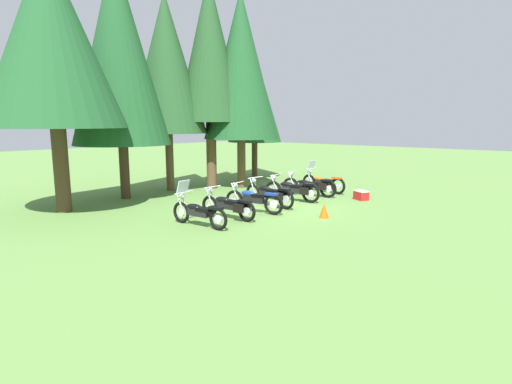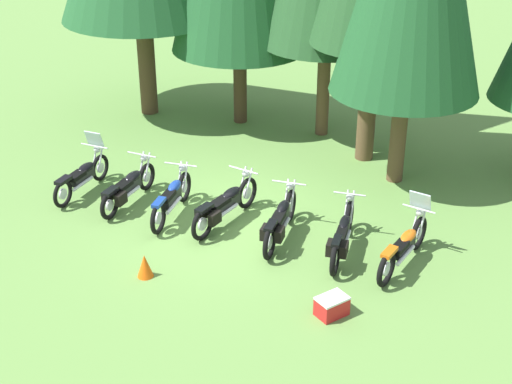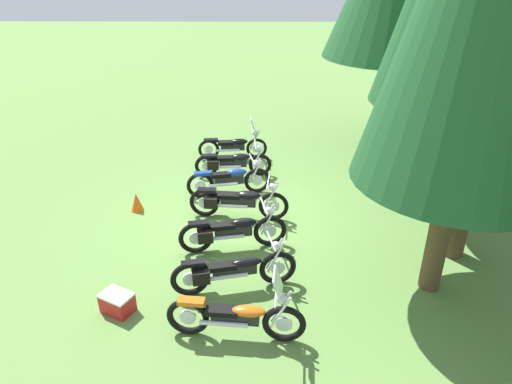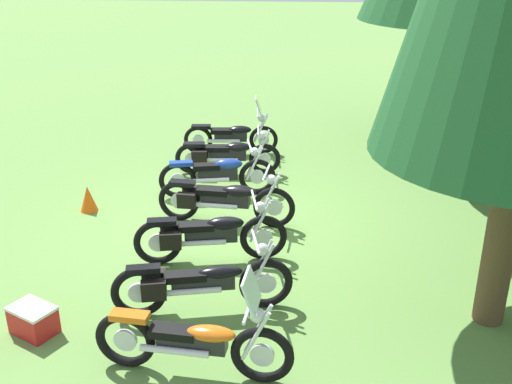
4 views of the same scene
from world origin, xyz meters
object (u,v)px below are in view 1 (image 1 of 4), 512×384
at_px(motorcycle_6, 323,182).
at_px(pine_tree_3, 210,50).
at_px(pine_tree_2, 166,64).
at_px(motorcycle_0, 198,211).
at_px(motorcycle_3, 270,194).
at_px(motorcycle_4, 293,189).
at_px(motorcycle_1, 229,205).
at_px(motorcycle_2, 253,199).
at_px(pine_tree_5, 255,97).
at_px(pine_tree_4, 241,66).
at_px(pine_tree_0, 51,38).
at_px(pine_tree_1, 118,51).
at_px(motorcycle_5, 310,186).
at_px(traffic_cone, 324,211).
at_px(picnic_cooler, 361,195).

bearing_deg(motorcycle_6, pine_tree_3, 34.30).
bearing_deg(motorcycle_6, pine_tree_2, 42.20).
distance_m(motorcycle_0, motorcycle_3, 3.72).
distance_m(motorcycle_4, pine_tree_3, 7.48).
height_order(motorcycle_1, motorcycle_2, motorcycle_2).
bearing_deg(pine_tree_5, pine_tree_4, -148.76).
height_order(motorcycle_2, motorcycle_6, motorcycle_6).
relative_size(motorcycle_1, motorcycle_2, 1.00).
distance_m(pine_tree_0, pine_tree_1, 2.85).
bearing_deg(pine_tree_2, pine_tree_3, -31.22).
xyz_separation_m(motorcycle_3, pine_tree_2, (-0.18, 5.70, 5.10)).
relative_size(motorcycle_5, pine_tree_1, 0.25).
distance_m(motorcycle_4, pine_tree_5, 8.20).
bearing_deg(motorcycle_5, pine_tree_3, 2.70).
bearing_deg(pine_tree_3, pine_tree_2, 148.78).
bearing_deg(pine_tree_4, motorcycle_1, -140.53).
relative_size(motorcycle_0, motorcycle_4, 0.93).
bearing_deg(motorcycle_1, motorcycle_0, 86.45).
relative_size(pine_tree_0, pine_tree_3, 0.91).
relative_size(pine_tree_3, pine_tree_4, 1.06).
bearing_deg(traffic_cone, motorcycle_1, 132.78).
xyz_separation_m(motorcycle_3, motorcycle_6, (3.99, 0.21, -0.01)).
bearing_deg(motorcycle_1, picnic_cooler, -110.65).
bearing_deg(motorcycle_1, pine_tree_4, -54.81).
distance_m(motorcycle_5, pine_tree_3, 7.54).
bearing_deg(motorcycle_1, motorcycle_5, -90.71).
relative_size(motorcycle_0, motorcycle_3, 0.89).
distance_m(pine_tree_1, traffic_cone, 9.98).
height_order(motorcycle_5, pine_tree_1, pine_tree_1).
bearing_deg(motorcycle_3, motorcycle_4, -87.07).
height_order(motorcycle_0, pine_tree_0, pine_tree_0).
xyz_separation_m(pine_tree_3, pine_tree_4, (1.12, -0.86, -0.63)).
xyz_separation_m(motorcycle_2, picnic_cooler, (4.58, -1.72, -0.27)).
relative_size(motorcycle_1, pine_tree_3, 0.23).
height_order(pine_tree_1, pine_tree_2, pine_tree_1).
xyz_separation_m(motorcycle_3, pine_tree_3, (1.47, 4.71, 5.77)).
height_order(pine_tree_3, pine_tree_5, pine_tree_3).
bearing_deg(pine_tree_3, pine_tree_0, 179.25).
distance_m(motorcycle_6, pine_tree_2, 8.58).
bearing_deg(pine_tree_0, pine_tree_4, -6.76).
bearing_deg(motorcycle_5, pine_tree_1, 32.41).
height_order(motorcycle_0, traffic_cone, motorcycle_0).
xyz_separation_m(pine_tree_0, pine_tree_4, (8.01, -0.95, -0.14)).
relative_size(motorcycle_0, pine_tree_1, 0.23).
relative_size(motorcycle_5, pine_tree_0, 0.27).
height_order(motorcycle_5, motorcycle_6, motorcycle_6).
relative_size(motorcycle_1, traffic_cone, 4.65).
xyz_separation_m(motorcycle_0, motorcycle_6, (7.70, 0.50, 0.00)).
relative_size(motorcycle_0, pine_tree_5, 0.31).
height_order(motorcycle_6, pine_tree_3, pine_tree_3).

